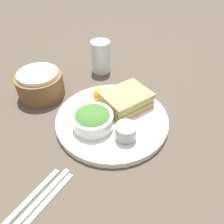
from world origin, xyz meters
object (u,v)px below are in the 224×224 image
Objects in this scene: salad_bowl at (93,119)px; bread_basket at (40,84)px; plate at (112,119)px; fork at (40,208)px; spoon at (29,199)px; knife at (34,204)px; drink_glass at (101,57)px; sandwich at (126,100)px; dressing_cup at (126,132)px.

bread_basket is (0.04, 0.25, -0.00)m from salad_bowl.
fork is (-0.30, -0.02, -0.01)m from plate.
spoon is at bearing -90.00° from fork.
drink_glass is at bearing -159.38° from knife.
salad_bowl reaches higher than sandwich.
bread_basket is 0.41m from fork.
salad_bowl is at bearing 165.23° from sandwich.
plate is 1.69× the size of fork.
knife is (-0.29, -0.27, -0.04)m from bread_basket.
spoon is at bearing 160.04° from dressing_cup.
salad_bowl is at bearing -178.47° from spoon.
salad_bowl is at bearing 157.08° from plate.
sandwich is 1.09× the size of bread_basket.
plate is 1.88× the size of spoon.
knife is at bearing -90.00° from fork.
drink_glass is 0.68× the size of spoon.
salad_bowl is 0.25m from knife.
fork is 0.02m from knife.
sandwich is 1.39× the size of drink_glass.
dressing_cup is 0.28m from spoon.
sandwich reaches higher than plate.
spoon is (0.00, 0.02, 0.00)m from knife.
salad_bowl reaches higher than knife.
salad_bowl is at bearing -170.15° from fork.
knife and spoon have the same top height.
fork is at bearing -170.53° from salad_bowl.
knife is (-0.53, -0.19, -0.06)m from drink_glass.
spoon is (-0.29, -0.26, -0.04)m from bread_basket.
spoon is at bearing -138.24° from bread_basket.
bread_basket reaches higher than spoon.
spoon is (-0.37, 0.03, -0.04)m from sandwich.
salad_bowl is 0.65× the size of spoon.
bread_basket reaches higher than fork.
fork and spoon have the same top height.
dressing_cup reaches higher than spoon.
drink_glass reaches higher than plate.
plate is 5.81× the size of dressing_cup.
drink_glass is 0.79× the size of bread_basket.
drink_glass is 0.57m from fork.
knife is at bearing -136.31° from bread_basket.
salad_bowl reaches higher than dressing_cup.
drink_glass is (0.27, 0.27, 0.02)m from dressing_cup.
salad_bowl is at bearing -174.28° from knife.
knife is 1.17× the size of spoon.
sandwich reaches higher than dressing_cup.
bread_basket is at bearing 106.84° from sandwich.
drink_glass is 0.25m from bread_basket.
dressing_cup reaches higher than plate.
dressing_cup is 0.28× the size of knife.
knife is (-0.26, 0.08, -0.04)m from dressing_cup.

